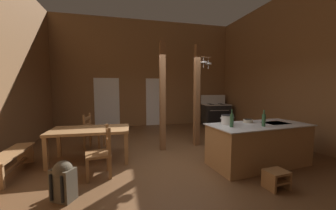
{
  "coord_description": "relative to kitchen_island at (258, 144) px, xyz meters",
  "views": [
    {
      "loc": [
        -1.15,
        -4.09,
        1.67
      ],
      "look_at": [
        0.13,
        1.05,
        1.18
      ],
      "focal_mm": 20.72,
      "sensor_mm": 36.0,
      "label": 1
    }
  ],
  "objects": [
    {
      "name": "glazed_panel_back_right",
      "position": [
        -1.35,
        4.9,
        0.58
      ],
      "size": [
        0.84,
        0.01,
        2.05
      ],
      "primitive_type": "cube",
      "color": "white",
      "rests_on": "ground_plane"
    },
    {
      "name": "step_stool",
      "position": [
        -0.39,
        -0.93,
        -0.26
      ],
      "size": [
        0.38,
        0.31,
        0.3
      ],
      "color": "olive",
      "rests_on": "ground_plane"
    },
    {
      "name": "backpack",
      "position": [
        -3.71,
        -0.45,
        -0.13
      ],
      "size": [
        0.39,
        0.38,
        0.6
      ],
      "color": "#4C4233",
      "rests_on": "ground_plane"
    },
    {
      "name": "kitchen_island",
      "position": [
        0.0,
        0.0,
        0.0
      ],
      "size": [
        2.24,
        1.16,
        0.88
      ],
      "color": "#9E7044",
      "rests_on": "ground_plane"
    },
    {
      "name": "wall_right",
      "position": [
        2.07,
        0.61,
        1.81
      ],
      "size": [
        0.14,
        9.39,
        4.49
      ],
      "primitive_type": "cube",
      "color": "brown",
      "rests_on": "ground_plane"
    },
    {
      "name": "mixing_bowl_on_counter",
      "position": [
        -0.11,
        0.23,
        0.48
      ],
      "size": [
        0.21,
        0.21,
        0.07
      ],
      "color": "#B2A893",
      "rests_on": "kitchen_island"
    },
    {
      "name": "dining_table",
      "position": [
        -3.54,
        1.11,
        0.21
      ],
      "size": [
        1.73,
        0.97,
        0.74
      ],
      "color": "#9E7044",
      "rests_on": "ground_plane"
    },
    {
      "name": "support_post_with_pot_rack",
      "position": [
        -0.73,
        1.66,
        1.08
      ],
      "size": [
        0.55,
        0.25,
        2.84
      ],
      "color": "brown",
      "rests_on": "ground_plane"
    },
    {
      "name": "bottle_tall_on_counter",
      "position": [
        -0.73,
        -0.11,
        0.58
      ],
      "size": [
        0.07,
        0.07,
        0.35
      ],
      "color": "#2D5638",
      "rests_on": "kitchen_island"
    },
    {
      "name": "bottle_short_on_counter",
      "position": [
        -0.07,
        -0.21,
        0.57
      ],
      "size": [
        0.07,
        0.07,
        0.33
      ],
      "color": "#2D5638",
      "rests_on": "kitchen_island"
    },
    {
      "name": "glazed_door_back_left",
      "position": [
        -3.4,
        4.9,
        0.58
      ],
      "size": [
        1.0,
        0.01,
        2.05
      ],
      "primitive_type": "cube",
      "color": "white",
      "rests_on": "ground_plane"
    },
    {
      "name": "ground_plane",
      "position": [
        -1.72,
        0.61,
        -0.49
      ],
      "size": [
        8.25,
        9.39,
        0.1
      ],
      "primitive_type": "cube",
      "color": "brown"
    },
    {
      "name": "ladderback_chair_by_post",
      "position": [
        -3.62,
        2.03,
        0.01
      ],
      "size": [
        0.54,
        0.54,
        0.95
      ],
      "color": "olive",
      "rests_on": "ground_plane"
    },
    {
      "name": "bench_along_left_wall",
      "position": [
        -4.91,
        0.72,
        -0.14
      ],
      "size": [
        0.38,
        1.31,
        0.44
      ],
      "color": "#9E7044",
      "rests_on": "ground_plane"
    },
    {
      "name": "wall_back",
      "position": [
        -1.72,
        4.97,
        1.81
      ],
      "size": [
        8.25,
        0.14,
        4.49
      ],
      "primitive_type": "cube",
      "color": "brown",
      "rests_on": "ground_plane"
    },
    {
      "name": "support_post_center",
      "position": [
        -1.79,
        1.48,
        0.98
      ],
      "size": [
        0.14,
        0.14,
        2.84
      ],
      "color": "brown",
      "rests_on": "ground_plane"
    },
    {
      "name": "stockpot_on_counter",
      "position": [
        -0.67,
        0.15,
        0.54
      ],
      "size": [
        0.33,
        0.26,
        0.2
      ],
      "color": "silver",
      "rests_on": "kitchen_island"
    },
    {
      "name": "stove_range",
      "position": [
        1.2,
        4.21,
        0.04
      ],
      "size": [
        1.22,
        0.92,
        1.32
      ],
      "color": "black",
      "rests_on": "ground_plane"
    },
    {
      "name": "ladderback_chair_near_window",
      "position": [
        -3.24,
        0.24,
        0.01
      ],
      "size": [
        0.5,
        0.5,
        0.95
      ],
      "color": "olive",
      "rests_on": "ground_plane"
    }
  ]
}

